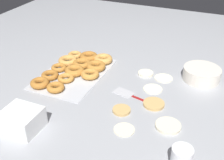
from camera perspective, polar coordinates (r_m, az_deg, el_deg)
ground_plane at (r=1.40m, az=4.00°, el=-3.21°), size 3.00×3.00×0.00m
pancake_0 at (r=1.58m, az=6.88°, el=1.35°), size 0.09×0.09×0.01m
pancake_1 at (r=1.34m, az=8.49°, el=-4.81°), size 0.10×0.10×0.01m
pancake_2 at (r=1.46m, az=8.31°, el=-1.73°), size 0.10×0.10×0.01m
pancake_3 at (r=1.23m, az=11.32°, el=-9.08°), size 0.11×0.11×0.01m
pancake_4 at (r=1.29m, az=2.12°, el=-6.17°), size 0.08×0.08×0.01m
pancake_5 at (r=1.56m, az=10.43°, el=0.45°), size 0.10×0.10×0.01m
pancake_6 at (r=1.19m, az=2.49°, el=-9.96°), size 0.09×0.09×0.01m
donut_tray at (r=1.61m, az=-7.21°, el=2.36°), size 0.49×0.32×0.04m
batter_bowl at (r=1.59m, az=17.74°, el=1.21°), size 0.20×0.20×0.07m
container_stack at (r=1.23m, az=-17.86°, el=-7.70°), size 0.14×0.15×0.09m
paper_cup at (r=1.05m, az=13.91°, el=-15.17°), size 0.08×0.08×0.09m
spatula at (r=1.40m, az=3.24°, el=-2.86°), size 0.09×0.22×0.01m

